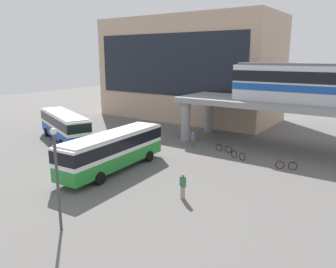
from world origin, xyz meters
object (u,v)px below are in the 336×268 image
object	(u,v)px
bicycle_green	(238,155)
pedestrian_by_bike_rack	(193,140)
bus_main	(113,148)
bicycle_red	(286,165)
pedestrian_near_building	(183,187)
station_building	(189,69)
bus_secondary	(64,124)
bicycle_blue	(224,148)

from	to	relation	value
bicycle_green	pedestrian_by_bike_rack	distance (m)	5.60
bicycle_green	bus_main	bearing A→B (deg)	-129.30
bicycle_green	bicycle_red	size ratio (longest dim) A/B	0.98
pedestrian_by_bike_rack	pedestrian_near_building	distance (m)	13.03
station_building	pedestrian_by_bike_rack	size ratio (longest dim) A/B	15.80
bicycle_green	pedestrian_by_bike_rack	bearing A→B (deg)	170.34
bicycle_red	pedestrian_by_bike_rack	world-z (taller)	pedestrian_by_bike_rack
bus_main	bus_secondary	bearing A→B (deg)	160.70
bicycle_red	pedestrian_near_building	distance (m)	10.97
bus_secondary	bicycle_red	world-z (taller)	bus_secondary
bicycle_red	bicycle_blue	bearing A→B (deg)	164.98
bus_secondary	bicycle_green	size ratio (longest dim) A/B	6.57
station_building	bus_secondary	bearing A→B (deg)	-99.38
bus_secondary	pedestrian_near_building	distance (m)	20.38
bus_secondary	bicycle_blue	distance (m)	18.07
bicycle_red	bus_secondary	bearing A→B (deg)	-169.04
bus_secondary	bicycle_blue	xyz separation A→B (m)	(16.83, 6.38, -1.63)
station_building	bicycle_red	bearing A→B (deg)	-39.58
bus_secondary	bicycle_green	xyz separation A→B (m)	(18.99, 4.97, -1.63)
bicycle_blue	pedestrian_near_building	size ratio (longest dim) A/B	0.97
bus_main	pedestrian_by_bike_rack	xyz separation A→B (m)	(1.89, 9.97, -1.19)
bicycle_red	pedestrian_near_building	world-z (taller)	pedestrian_near_building
bus_secondary	bicycle_blue	size ratio (longest dim) A/B	6.25
bicycle_green	bicycle_red	world-z (taller)	same
station_building	bus_main	size ratio (longest dim) A/B	2.39
station_building	bicycle_blue	xyz separation A→B (m)	(13.33, -14.79, -7.19)
bus_main	bicycle_red	world-z (taller)	bus_main
station_building	bicycle_green	size ratio (longest dim) A/B	15.69
bicycle_blue	pedestrian_near_building	distance (m)	12.32
pedestrian_near_building	pedestrian_by_bike_rack	bearing A→B (deg)	117.71
bus_secondary	bicycle_green	distance (m)	19.70
station_building	bicycle_green	distance (m)	23.54
pedestrian_near_building	bicycle_green	bearing A→B (deg)	93.02
bicycle_blue	bus_secondary	bearing A→B (deg)	-159.25
bus_main	bicycle_green	xyz separation A→B (m)	(7.39, 9.03, -1.63)
bus_secondary	bus_main	bearing A→B (deg)	-19.30
station_building	bus_main	distance (m)	27.07
bicycle_green	pedestrian_near_building	bearing A→B (deg)	-86.98
bicycle_blue	pedestrian_near_building	xyz separation A→B (m)	(2.72, -12.01, 0.51)
pedestrian_by_bike_rack	bus_main	bearing A→B (deg)	-100.75
station_building	bus_secondary	world-z (taller)	station_building
bicycle_blue	bicycle_green	size ratio (longest dim) A/B	1.05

